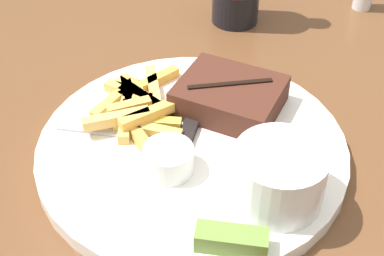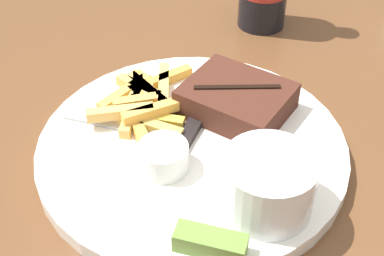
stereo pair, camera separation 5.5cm
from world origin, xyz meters
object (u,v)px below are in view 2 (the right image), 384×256
(dinner_plate, at_px, (192,148))
(knife_utensil, at_px, (201,113))
(dipping_sauce_cup, at_px, (163,156))
(fork_utensil, at_px, (116,125))
(steak_portion, at_px, (236,99))
(pickle_spear, at_px, (210,243))
(coleslaw_cup, at_px, (268,182))

(dinner_plate, relative_size, knife_utensil, 2.01)
(dinner_plate, xyz_separation_m, dipping_sauce_cup, (-0.00, -0.05, 0.02))
(fork_utensil, bearing_deg, steak_portion, 28.74)
(knife_utensil, bearing_deg, dinner_plate, -171.26)
(pickle_spear, distance_m, knife_utensil, 0.18)
(steak_portion, xyz_separation_m, dipping_sauce_cup, (-0.01, -0.12, -0.00))
(steak_portion, bearing_deg, coleslaw_cup, -45.50)
(dipping_sauce_cup, distance_m, knife_utensil, 0.09)
(pickle_spear, distance_m, fork_utensil, 0.19)
(dinner_plate, distance_m, pickle_spear, 0.14)
(steak_portion, height_order, coleslaw_cup, coleslaw_cup)
(dipping_sauce_cup, relative_size, fork_utensil, 0.39)
(dinner_plate, bearing_deg, steak_portion, 83.83)
(dipping_sauce_cup, xyz_separation_m, pickle_spear, (0.10, -0.05, -0.01))
(fork_utensil, bearing_deg, coleslaw_cup, -19.52)
(dinner_plate, height_order, pickle_spear, pickle_spear)
(fork_utensil, relative_size, knife_utensil, 0.80)
(steak_portion, bearing_deg, dinner_plate, -96.17)
(dinner_plate, xyz_separation_m, fork_utensil, (-0.08, -0.03, 0.01))
(coleslaw_cup, relative_size, pickle_spear, 1.30)
(steak_portion, bearing_deg, pickle_spear, -63.17)
(dinner_plate, xyz_separation_m, coleslaw_cup, (0.11, -0.03, 0.04))
(coleslaw_cup, bearing_deg, fork_utensil, -179.91)
(coleslaw_cup, bearing_deg, dipping_sauce_cup, -170.61)
(pickle_spear, bearing_deg, fork_utensil, 158.00)
(steak_portion, bearing_deg, dipping_sauce_cup, -94.05)
(pickle_spear, bearing_deg, knife_utensil, 128.53)
(pickle_spear, bearing_deg, dipping_sauce_cup, 150.51)
(dinner_plate, relative_size, fork_utensil, 2.53)
(steak_portion, xyz_separation_m, coleslaw_cup, (0.10, -0.10, 0.02))
(coleslaw_cup, distance_m, dipping_sauce_cup, 0.11)
(dinner_plate, xyz_separation_m, pickle_spear, (0.10, -0.10, 0.02))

